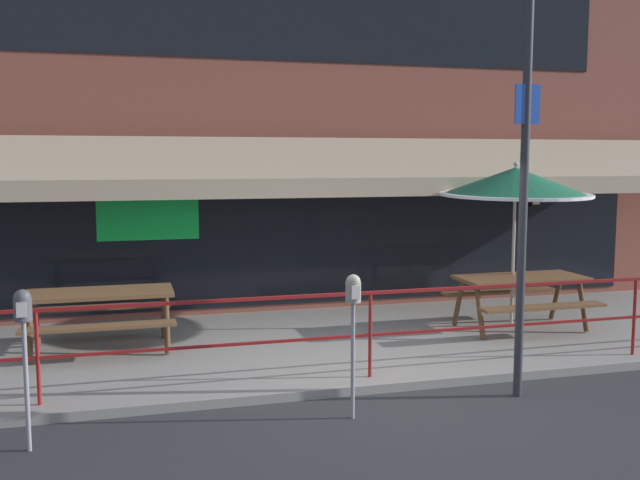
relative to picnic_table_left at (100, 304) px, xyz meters
The scene contains 10 objects.
ground_plane 3.74m from the picnic_table_left, 37.35° to the right, with size 120.00×120.00×0.00m, color #2D2D30.
patio_deck 3.00m from the picnic_table_left, ahead, with size 15.00×4.00×0.10m, color gray.
restaurant_building 4.42m from the picnic_table_left, 34.29° to the left, with size 15.00×1.60×6.77m.
patio_railing 3.50m from the picnic_table_left, 33.45° to the right, with size 13.84×0.04×0.97m.
picnic_table_left is the anchor object (origin of this frame).
picnic_table_centre 5.73m from the picnic_table_left, ahead, with size 1.80×1.42×0.76m.
patio_umbrella_centre 5.91m from the picnic_table_left, ahead, with size 2.14×2.14×2.38m.
parking_meter_near 2.93m from the picnic_table_left, 100.35° to the right, with size 0.15×0.16×1.42m.
parking_meter_far 3.76m from the picnic_table_left, 49.52° to the right, with size 0.15×0.16×1.42m.
street_sign_pole 5.30m from the picnic_table_left, 31.81° to the right, with size 0.28×0.09×4.26m.
Camera 1 is at (-2.57, -7.00, 2.52)m, focal length 40.00 mm.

